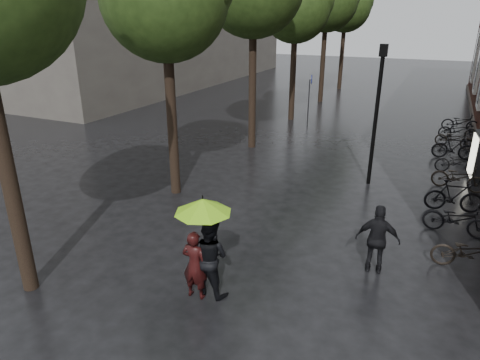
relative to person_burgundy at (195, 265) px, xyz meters
The scene contains 8 objects.
person_burgundy is the anchor object (origin of this frame).
person_black 0.36m from the person_burgundy, 48.82° to the left, with size 0.86×0.67×1.76m, color black.
lime_umbrella 1.34m from the person_burgundy, 46.32° to the left, with size 1.18×1.18×1.74m.
pedestrian_walking 4.22m from the person_burgundy, 38.12° to the left, with size 0.99×0.41×1.69m, color black.
parked_bicycles 12.04m from the person_burgundy, 64.95° to the left, with size 2.07×14.98×1.01m.
ad_lightbox 11.66m from the person_burgundy, 61.16° to the left, with size 0.27×1.18×1.78m.
lamp_post 8.87m from the person_burgundy, 74.90° to the left, with size 0.25×0.25×4.79m.
cycle_sign 15.93m from the person_burgundy, 97.98° to the left, with size 0.14×0.49×2.72m.
Camera 1 is at (3.59, -4.27, 5.66)m, focal length 32.00 mm.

